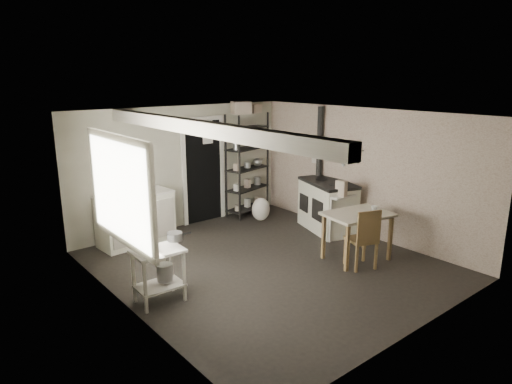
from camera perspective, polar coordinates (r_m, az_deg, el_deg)
floor at (r=7.16m, az=1.54°, el=-9.03°), size 5.00×5.00×0.00m
ceiling at (r=6.59m, az=1.68°, el=9.65°), size 5.00×5.00×0.00m
wall_back at (r=8.77m, az=-9.17°, el=3.09°), size 4.50×0.02×2.30m
wall_front at (r=5.24m, az=19.91°, el=-5.38°), size 4.50×0.02×2.30m
wall_left at (r=5.62m, az=-16.02°, el=-3.73°), size 0.02×5.00×2.30m
wall_right at (r=8.39m, az=13.30°, el=2.37°), size 0.02×5.00×2.30m
window at (r=5.72m, az=-16.79°, el=0.16°), size 0.12×1.76×1.28m
doorway at (r=9.01m, az=-6.57°, el=2.50°), size 0.96×0.10×2.08m
ceiling_beam at (r=5.88m, az=-7.27°, el=7.99°), size 0.18×5.00×0.18m
wallpaper_panel at (r=8.38m, az=13.26°, el=2.36°), size 0.01×5.00×2.30m
utensil_rail at (r=8.64m, az=10.05°, el=5.58°), size 0.06×1.20×0.44m
prep_table at (r=6.04m, az=-12.05°, el=-9.84°), size 0.64×0.47×0.71m
stockpot at (r=5.81m, az=-13.84°, el=-5.18°), size 0.28×0.28×0.26m
saucepan at (r=5.93m, az=-10.12°, el=-5.49°), size 0.22×0.22×0.11m
bucket at (r=6.07m, az=-11.33°, el=-9.83°), size 0.26×0.26×0.22m
base_cabinets at (r=8.16m, az=-14.81°, el=-3.09°), size 1.39×0.68×0.88m
mixing_bowl at (r=8.02m, az=-14.36°, el=0.33°), size 0.30×0.30×0.07m
counter_cup at (r=7.73m, az=-17.10°, el=-0.26°), size 0.15×0.15×0.10m
shelf_rack at (r=9.43m, az=-1.09°, el=2.83°), size 1.06×0.61×2.10m
shelf_jar at (r=9.21m, az=-2.34°, el=5.20°), size 0.11×0.11×0.20m
storage_box_a at (r=9.13m, az=-1.86°, el=9.17°), size 0.44×0.41×0.24m
storage_box_b at (r=9.37m, az=-0.36°, el=9.18°), size 0.32×0.31×0.17m
stove at (r=8.64m, az=8.90°, el=-1.92°), size 1.00×1.34×0.94m
stovepipe at (r=8.86m, az=7.96°, el=6.14°), size 0.11×0.11×1.30m
side_ledge at (r=8.20m, az=10.49°, el=-2.96°), size 0.54×0.30×0.82m
oats_box at (r=7.96m, az=10.63°, el=0.83°), size 0.13×0.20×0.27m
work_table at (r=7.38m, az=12.48°, el=-5.45°), size 1.12×0.87×0.77m
table_cup at (r=7.38m, az=14.55°, el=-2.11°), size 0.11×0.11×0.09m
chair at (r=7.08m, az=13.03°, el=-5.46°), size 0.50×0.52×0.94m
flour_sack at (r=9.15m, az=0.61°, el=-2.12°), size 0.46×0.42×0.47m
floor_crock at (r=8.31m, az=10.45°, el=-5.30°), size 0.12×0.12×0.15m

